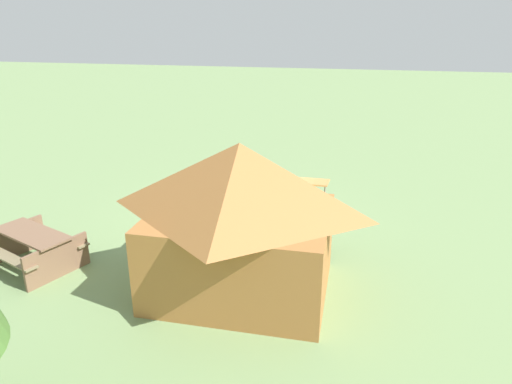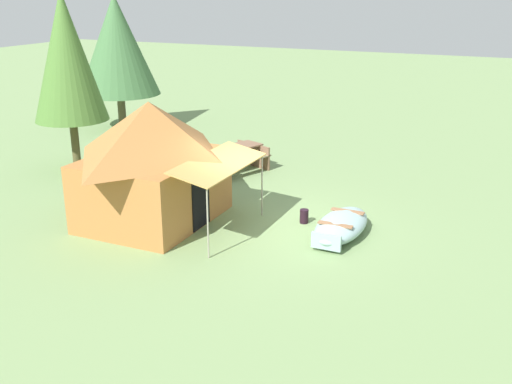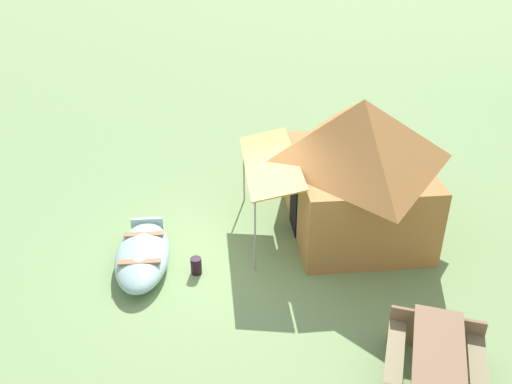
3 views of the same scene
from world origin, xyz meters
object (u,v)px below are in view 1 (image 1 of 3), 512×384
object	(u,v)px
canvas_cabin_tent	(240,217)
fuel_can	(224,210)
beached_rowboat	(246,195)
picnic_table	(34,245)
cooler_box	(245,259)

from	to	relation	value
canvas_cabin_tent	fuel_can	xyz separation A→B (m)	(1.31, -3.36, -1.33)
fuel_can	beached_rowboat	bearing A→B (deg)	-109.01
beached_rowboat	canvas_cabin_tent	size ratio (longest dim) A/B	0.62
picnic_table	cooler_box	xyz separation A→B (m)	(-4.28, -0.95, -0.32)
cooler_box	fuel_can	distance (m)	2.73
canvas_cabin_tent	beached_rowboat	bearing A→B (deg)	-77.60
beached_rowboat	cooler_box	world-z (taller)	beached_rowboat
picnic_table	beached_rowboat	bearing A→B (deg)	-127.88
canvas_cabin_tent	cooler_box	xyz separation A→B (m)	(0.14, -0.89, -1.34)
picnic_table	cooler_box	bearing A→B (deg)	-167.47
canvas_cabin_tent	fuel_can	bearing A→B (deg)	-68.61
beached_rowboat	picnic_table	xyz separation A→B (m)	(3.45, 4.44, 0.24)
beached_rowboat	picnic_table	distance (m)	5.63
beached_rowboat	canvas_cabin_tent	xyz separation A→B (m)	(-0.96, 4.38, 1.26)
beached_rowboat	canvas_cabin_tent	world-z (taller)	canvas_cabin_tent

